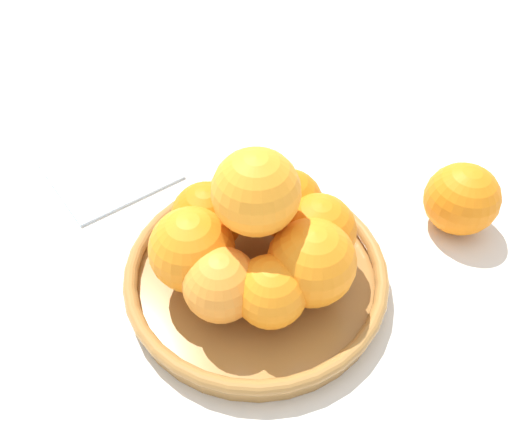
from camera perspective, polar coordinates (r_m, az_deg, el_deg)
name	(u,v)px	position (r m, az deg, el deg)	size (l,w,h in m)	color
ground_plane	(256,281)	(0.53, 0.00, -7.38)	(4.00, 4.00, 0.00)	silver
fruit_bowl	(256,273)	(0.52, 0.00, -6.44)	(0.27, 0.27, 0.03)	#A57238
orange_pile	(257,233)	(0.48, 0.09, -1.86)	(0.19, 0.19, 0.14)	orange
stray_orange	(462,199)	(0.60, 22.43, 1.87)	(0.08, 0.08, 0.08)	orange
napkin_folded	(110,169)	(0.68, -16.39, 5.26)	(0.14, 0.14, 0.01)	silver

